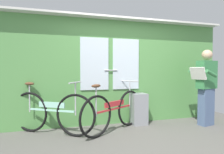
# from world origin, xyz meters

# --- Properties ---
(ground_plane) EXTENTS (5.98, 3.84, 0.04)m
(ground_plane) POSITION_xyz_m (0.00, 0.00, -0.02)
(ground_plane) COLOR #56544F
(train_door_wall) EXTENTS (4.98, 0.28, 2.30)m
(train_door_wall) POSITION_xyz_m (-0.01, 1.11, 1.20)
(train_door_wall) COLOR #56934C
(train_door_wall) RESTS_ON ground_plane
(bicycle_near_door) EXTENTS (1.47, 0.96, 0.96)m
(bicycle_near_door) POSITION_xyz_m (-0.25, 0.61, 0.40)
(bicycle_near_door) COLOR black
(bicycle_near_door) RESTS_ON ground_plane
(bicycle_leaning_behind) EXTENTS (1.50, 0.93, 0.97)m
(bicycle_leaning_behind) POSITION_xyz_m (-1.41, 0.76, 0.40)
(bicycle_leaning_behind) COLOR black
(bicycle_leaning_behind) RESTS_ON ground_plane
(passenger_reading_newspaper) EXTENTS (0.60, 0.52, 1.61)m
(passenger_reading_newspaper) POSITION_xyz_m (1.75, 0.47, 0.85)
(passenger_reading_newspaper) COLOR slate
(passenger_reading_newspaper) RESTS_ON ground_plane
(trash_bin_by_wall) EXTENTS (0.32, 0.28, 0.67)m
(trash_bin_by_wall) POSITION_xyz_m (0.39, 0.90, 0.34)
(trash_bin_by_wall) COLOR gray
(trash_bin_by_wall) RESTS_ON ground_plane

